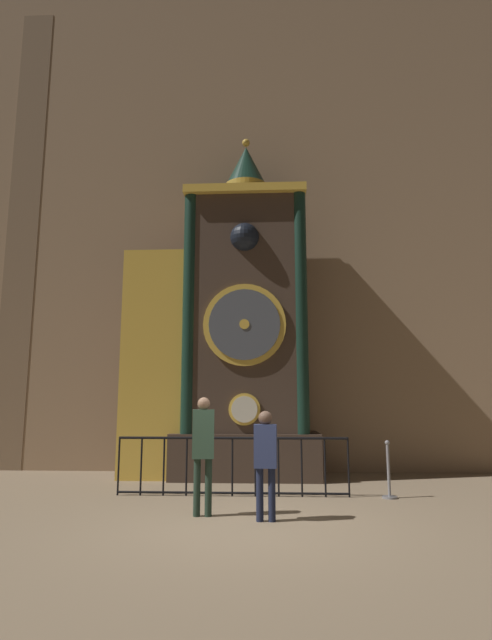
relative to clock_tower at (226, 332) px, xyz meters
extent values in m
plane|color=#847056|center=(0.74, -4.53, -3.44)|extent=(28.00, 28.00, 0.00)
cube|color=#997A5B|center=(0.74, 1.20, 3.98)|extent=(24.00, 0.30, 14.86)
cube|color=#7D644B|center=(-5.86, 1.09, 3.24)|extent=(0.90, 0.12, 13.37)
cube|color=#423328|center=(0.50, 0.03, -2.92)|extent=(3.44, 1.61, 1.04)
cube|color=#423328|center=(0.50, 0.03, 0.55)|extent=(2.76, 1.40, 5.90)
cube|color=gold|center=(0.50, -0.08, 3.40)|extent=(2.98, 1.54, 0.20)
cylinder|color=gold|center=(0.50, -0.70, -1.85)|extent=(0.72, 0.05, 0.72)
cylinder|color=silver|center=(0.50, -0.73, -1.85)|extent=(0.59, 0.03, 0.59)
cylinder|color=gold|center=(0.50, -0.70, 0.08)|extent=(1.92, 0.07, 1.92)
cylinder|color=#4C515B|center=(0.50, -0.75, 0.08)|extent=(1.65, 0.04, 1.65)
cylinder|color=gold|center=(0.50, -0.77, 0.08)|extent=(0.23, 0.03, 0.23)
cube|color=black|center=(0.50, -0.18, 2.21)|extent=(0.88, 0.42, 0.88)
sphere|color=black|center=(0.50, -0.61, 2.21)|extent=(0.70, 0.70, 0.70)
cylinder|color=#142D23|center=(-0.81, -0.58, 0.55)|extent=(0.31, 0.31, 5.90)
cylinder|color=#142D23|center=(1.82, -0.58, 0.55)|extent=(0.31, 0.31, 5.90)
cylinder|color=gold|center=(0.50, 0.03, 3.65)|extent=(1.10, 1.10, 0.30)
cone|color=#163227|center=(0.50, 0.03, 4.35)|extent=(1.05, 1.05, 1.09)
sphere|color=gold|center=(0.50, 0.03, 5.01)|extent=(0.20, 0.20, 0.20)
cube|color=#4C3828|center=(-1.67, 0.08, -0.74)|extent=(1.48, 1.19, 5.40)
cube|color=gold|center=(-1.67, -0.53, -0.74)|extent=(1.55, 0.06, 5.40)
cylinder|color=black|center=(-1.84, -2.29, -2.90)|extent=(0.04, 0.04, 1.09)
cylinder|color=black|center=(-1.40, -2.29, -2.90)|extent=(0.04, 0.04, 1.09)
cylinder|color=black|center=(-0.96, -2.29, -2.90)|extent=(0.04, 0.04, 1.09)
cylinder|color=black|center=(-0.52, -2.29, -2.90)|extent=(0.04, 0.04, 1.09)
cylinder|color=black|center=(-0.09, -2.29, -2.90)|extent=(0.04, 0.04, 1.09)
cylinder|color=black|center=(0.35, -2.29, -2.90)|extent=(0.04, 0.04, 1.09)
cylinder|color=black|center=(0.79, -2.29, -2.90)|extent=(0.04, 0.04, 1.09)
cylinder|color=black|center=(1.23, -2.29, -2.90)|extent=(0.04, 0.04, 1.09)
cylinder|color=black|center=(1.67, -2.29, -2.90)|extent=(0.04, 0.04, 1.09)
cylinder|color=black|center=(2.11, -2.29, -2.90)|extent=(0.04, 0.04, 1.09)
cylinder|color=black|center=(2.55, -2.29, -2.90)|extent=(0.04, 0.04, 1.09)
cylinder|color=black|center=(0.35, -2.29, -2.38)|extent=(4.39, 0.05, 0.05)
cylinder|color=black|center=(0.35, -2.29, -3.38)|extent=(4.39, 0.04, 0.04)
cylinder|color=#213427|center=(-0.07, -4.00, -3.01)|extent=(0.11, 0.11, 0.87)
cylinder|color=#213427|center=(0.11, -4.00, -3.01)|extent=(0.11, 0.11, 0.87)
cube|color=#385642|center=(0.02, -4.00, -2.19)|extent=(0.36, 0.25, 0.76)
sphere|color=#8C664C|center=(0.02, -4.00, -1.72)|extent=(0.20, 0.20, 0.20)
cylinder|color=#1B213A|center=(0.92, -4.29, -3.06)|extent=(0.11, 0.11, 0.77)
cylinder|color=#1B213A|center=(1.10, -4.29, -3.06)|extent=(0.11, 0.11, 0.77)
cube|color=navy|center=(1.01, -4.29, -2.35)|extent=(0.35, 0.24, 0.64)
sphere|color=brown|center=(1.01, -4.29, -1.93)|extent=(0.21, 0.21, 0.21)
cylinder|color=gray|center=(3.27, -2.35, -3.43)|extent=(0.28, 0.28, 0.04)
cylinder|color=gray|center=(3.27, -2.35, -2.96)|extent=(0.06, 0.06, 0.96)
sphere|color=gray|center=(3.27, -2.35, -2.44)|extent=(0.09, 0.09, 0.09)
camera|label=1|loc=(1.09, -12.07, -1.70)|focal=28.00mm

